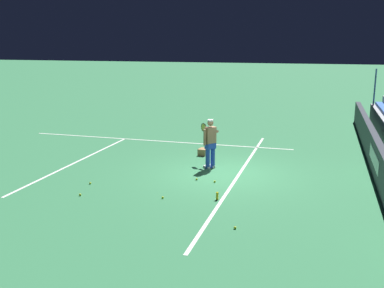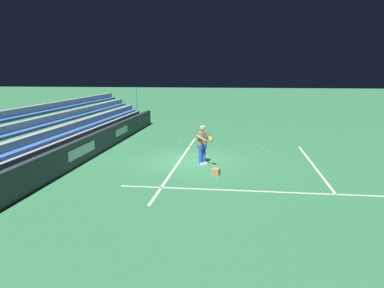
{
  "view_description": "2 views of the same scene",
  "coord_description": "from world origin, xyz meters",
  "px_view_note": "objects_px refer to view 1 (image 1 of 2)",
  "views": [
    {
      "loc": [
        -14.11,
        -3.03,
        4.29
      ],
      "look_at": [
        -0.26,
        1.04,
        1.0
      ],
      "focal_mm": 42.0,
      "sensor_mm": 36.0,
      "label": 1
    },
    {
      "loc": [
        16.68,
        2.23,
        4.07
      ],
      "look_at": [
        -0.06,
        0.07,
        0.8
      ],
      "focal_mm": 35.0,
      "sensor_mm": 36.0,
      "label": 2
    }
  ],
  "objects_px": {
    "tennis_ball_toward_net": "(235,228)",
    "tennis_ball_stray_back": "(163,197)",
    "tennis_ball_midcourt": "(90,183)",
    "ball_box_cardboard": "(203,152)",
    "water_bottle": "(217,196)",
    "tennis_player": "(210,143)",
    "tennis_ball_far_left": "(80,195)",
    "tennis_ball_near_player": "(197,179)",
    "tennis_ball_by_box": "(215,182)"
  },
  "relations": [
    {
      "from": "tennis_ball_toward_net",
      "to": "tennis_ball_stray_back",
      "type": "bearing_deg",
      "value": 57.52
    },
    {
      "from": "tennis_ball_midcourt",
      "to": "ball_box_cardboard",
      "type": "bearing_deg",
      "value": -28.05
    },
    {
      "from": "water_bottle",
      "to": "ball_box_cardboard",
      "type": "bearing_deg",
      "value": 19.46
    },
    {
      "from": "tennis_player",
      "to": "ball_box_cardboard",
      "type": "height_order",
      "value": "tennis_player"
    },
    {
      "from": "tennis_ball_far_left",
      "to": "tennis_player",
      "type": "bearing_deg",
      "value": -36.52
    },
    {
      "from": "tennis_ball_toward_net",
      "to": "tennis_ball_near_player",
      "type": "distance_m",
      "value": 3.92
    },
    {
      "from": "ball_box_cardboard",
      "to": "tennis_ball_far_left",
      "type": "distance_m",
      "value": 5.95
    },
    {
      "from": "ball_box_cardboard",
      "to": "tennis_ball_midcourt",
      "type": "bearing_deg",
      "value": 151.95
    },
    {
      "from": "tennis_ball_by_box",
      "to": "ball_box_cardboard",
      "type": "bearing_deg",
      "value": 20.95
    },
    {
      "from": "tennis_ball_far_left",
      "to": "tennis_ball_midcourt",
      "type": "relative_size",
      "value": 1.0
    },
    {
      "from": "ball_box_cardboard",
      "to": "tennis_ball_by_box",
      "type": "bearing_deg",
      "value": -159.05
    },
    {
      "from": "tennis_ball_stray_back",
      "to": "tennis_ball_near_player",
      "type": "relative_size",
      "value": 1.0
    },
    {
      "from": "tennis_player",
      "to": "tennis_ball_by_box",
      "type": "height_order",
      "value": "tennis_player"
    },
    {
      "from": "tennis_ball_stray_back",
      "to": "water_bottle",
      "type": "bearing_deg",
      "value": -77.13
    },
    {
      "from": "water_bottle",
      "to": "tennis_ball_stray_back",
      "type": "bearing_deg",
      "value": 102.87
    },
    {
      "from": "ball_box_cardboard",
      "to": "tennis_ball_toward_net",
      "type": "distance_m",
      "value": 7.08
    },
    {
      "from": "ball_box_cardboard",
      "to": "tennis_ball_toward_net",
      "type": "relative_size",
      "value": 6.06
    },
    {
      "from": "tennis_ball_midcourt",
      "to": "tennis_ball_toward_net",
      "type": "bearing_deg",
      "value": -112.97
    },
    {
      "from": "tennis_ball_far_left",
      "to": "tennis_ball_midcourt",
      "type": "height_order",
      "value": "same"
    },
    {
      "from": "ball_box_cardboard",
      "to": "tennis_ball_midcourt",
      "type": "distance_m",
      "value": 5.11
    },
    {
      "from": "tennis_ball_far_left",
      "to": "tennis_ball_by_box",
      "type": "relative_size",
      "value": 1.0
    },
    {
      "from": "tennis_player",
      "to": "tennis_ball_far_left",
      "type": "distance_m",
      "value": 4.86
    },
    {
      "from": "tennis_player",
      "to": "tennis_ball_near_player",
      "type": "xyz_separation_m",
      "value": [
        -1.48,
        0.06,
        -0.86
      ]
    },
    {
      "from": "tennis_ball_stray_back",
      "to": "tennis_ball_midcourt",
      "type": "xyz_separation_m",
      "value": [
        0.6,
        2.6,
        0.0
      ]
    },
    {
      "from": "tennis_ball_midcourt",
      "to": "tennis_ball_by_box",
      "type": "bearing_deg",
      "value": -71.21
    },
    {
      "from": "ball_box_cardboard",
      "to": "tennis_player",
      "type": "bearing_deg",
      "value": -157.64
    },
    {
      "from": "tennis_ball_midcourt",
      "to": "tennis_ball_toward_net",
      "type": "relative_size",
      "value": 1.0
    },
    {
      "from": "tennis_ball_toward_net",
      "to": "ball_box_cardboard",
      "type": "bearing_deg",
      "value": 21.08
    },
    {
      "from": "tennis_ball_far_left",
      "to": "tennis_ball_near_player",
      "type": "bearing_deg",
      "value": -49.6
    },
    {
      "from": "tennis_ball_by_box",
      "to": "tennis_ball_stray_back",
      "type": "bearing_deg",
      "value": 150.26
    },
    {
      "from": "tennis_ball_near_player",
      "to": "tennis_ball_stray_back",
      "type": "bearing_deg",
      "value": 167.07
    },
    {
      "from": "tennis_ball_by_box",
      "to": "tennis_ball_far_left",
      "type": "bearing_deg",
      "value": 123.95
    },
    {
      "from": "tennis_ball_far_left",
      "to": "tennis_ball_midcourt",
      "type": "xyz_separation_m",
      "value": [
        1.05,
        0.25,
        0.0
      ]
    },
    {
      "from": "tennis_ball_by_box",
      "to": "tennis_player",
      "type": "bearing_deg",
      "value": 19.37
    },
    {
      "from": "ball_box_cardboard",
      "to": "tennis_ball_midcourt",
      "type": "xyz_separation_m",
      "value": [
        -4.51,
        2.4,
        -0.1
      ]
    },
    {
      "from": "ball_box_cardboard",
      "to": "tennis_ball_toward_net",
      "type": "xyz_separation_m",
      "value": [
        -6.6,
        -2.55,
        -0.1
      ]
    },
    {
      "from": "ball_box_cardboard",
      "to": "tennis_ball_near_player",
      "type": "distance_m",
      "value": 3.25
    },
    {
      "from": "tennis_ball_midcourt",
      "to": "tennis_ball_by_box",
      "type": "relative_size",
      "value": 1.0
    },
    {
      "from": "tennis_ball_by_box",
      "to": "tennis_ball_toward_net",
      "type": "relative_size",
      "value": 1.0
    },
    {
      "from": "tennis_player",
      "to": "tennis_ball_toward_net",
      "type": "relative_size",
      "value": 25.98
    },
    {
      "from": "tennis_player",
      "to": "tennis_ball_midcourt",
      "type": "xyz_separation_m",
      "value": [
        -2.8,
        3.1,
        -0.86
      ]
    },
    {
      "from": "tennis_player",
      "to": "water_bottle",
      "type": "xyz_separation_m",
      "value": [
        -3.06,
        -0.98,
        -0.78
      ]
    },
    {
      "from": "ball_box_cardboard",
      "to": "water_bottle",
      "type": "xyz_separation_m",
      "value": [
        -4.77,
        -1.68,
        -0.02
      ]
    },
    {
      "from": "tennis_ball_midcourt",
      "to": "tennis_ball_toward_net",
      "type": "height_order",
      "value": "same"
    },
    {
      "from": "tennis_ball_by_box",
      "to": "tennis_ball_near_player",
      "type": "distance_m",
      "value": 0.62
    },
    {
      "from": "tennis_ball_stray_back",
      "to": "tennis_ball_far_left",
      "type": "relative_size",
      "value": 1.0
    },
    {
      "from": "tennis_ball_toward_net",
      "to": "tennis_ball_near_player",
      "type": "height_order",
      "value": "same"
    },
    {
      "from": "tennis_ball_near_player",
      "to": "water_bottle",
      "type": "height_order",
      "value": "water_bottle"
    },
    {
      "from": "tennis_ball_midcourt",
      "to": "tennis_ball_by_box",
      "type": "xyz_separation_m",
      "value": [
        1.24,
        -3.65,
        0.0
      ]
    },
    {
      "from": "tennis_ball_toward_net",
      "to": "tennis_ball_near_player",
      "type": "bearing_deg",
      "value": 29.12
    }
  ]
}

